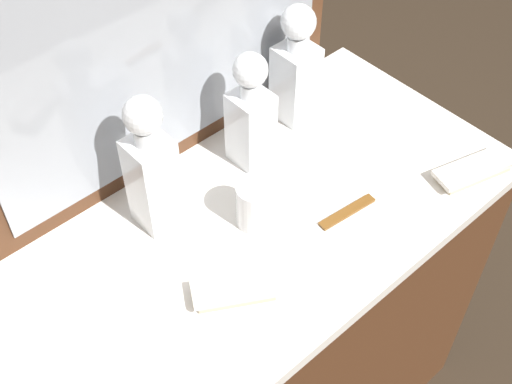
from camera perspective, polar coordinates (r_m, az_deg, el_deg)
dresser at (r=1.64m, az=0.00°, el=-11.87°), size 1.04×0.53×0.84m
dresser_mirror at (r=1.24m, az=-7.86°, el=13.30°), size 0.81×0.03×0.61m
crystal_decanter_right at (r=1.45m, az=3.30°, el=9.67°), size 0.08×0.08×0.27m
crystal_decanter_center at (r=1.23m, az=-8.56°, el=1.36°), size 0.07×0.07×0.29m
crystal_decanter_far_right at (r=1.34m, az=-0.44°, el=5.99°), size 0.07×0.07×0.26m
crystal_tumbler_rear at (r=1.27m, az=0.04°, el=-1.09°), size 0.07×0.07×0.09m
silver_brush_center at (r=1.44m, az=17.48°, el=1.72°), size 0.18×0.10×0.02m
silver_brush_left at (r=1.19m, az=-1.76°, el=-8.15°), size 0.16×0.12×0.02m
tortoiseshell_comb at (r=1.32m, az=7.52°, el=-1.63°), size 0.13×0.03×0.01m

